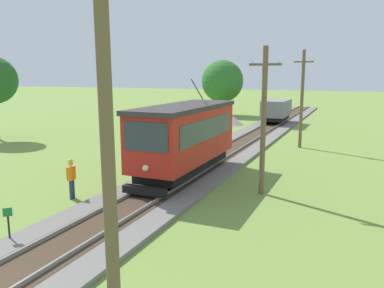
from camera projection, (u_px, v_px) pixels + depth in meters
The scene contains 9 objects.
red_tram at pixel (185, 137), 19.69m from camera, with size 2.60×8.54×4.79m.
freight_car at pixel (276, 110), 41.32m from camera, with size 2.40×5.20×2.31m.
utility_pole_foreground at pixel (107, 141), 6.36m from camera, with size 1.40×0.32×8.31m.
utility_pole_near_tram at pixel (263, 120), 16.88m from camera, with size 1.40×0.24×6.55m.
utility_pole_mid at pixel (302, 98), 27.83m from camera, with size 1.40×0.33×7.08m.
trackside_signal_marker at pixel (8, 223), 12.22m from camera, with size 0.21×0.21×1.18m.
gravel_pile at pixel (230, 119), 41.31m from camera, with size 3.08×3.08×1.17m, color #9E998E.
track_worker at pixel (71, 177), 16.56m from camera, with size 0.32×0.42×1.78m.
tree_left_near at pixel (222, 81), 50.21m from camera, with size 5.48×5.48×7.21m.
Camera 1 is at (8.04, -4.20, 5.34)m, focal length 35.93 mm.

